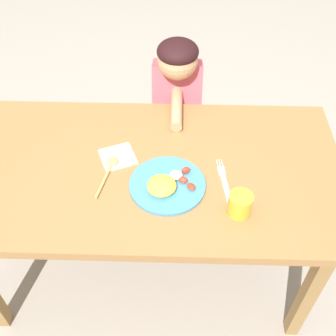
% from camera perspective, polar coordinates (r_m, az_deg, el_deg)
% --- Properties ---
extents(ground_plane, '(8.00, 8.00, 0.00)m').
position_cam_1_polar(ground_plane, '(2.10, -2.40, -13.66)').
color(ground_plane, gray).
extents(dining_table, '(1.45, 0.74, 0.73)m').
position_cam_1_polar(dining_table, '(1.56, -3.12, -1.75)').
color(dining_table, olive).
rests_on(dining_table, ground_plane).
extents(plate, '(0.27, 0.27, 0.05)m').
position_cam_1_polar(plate, '(1.43, -0.17, -2.26)').
color(plate, teal).
rests_on(plate, dining_table).
extents(fork, '(0.05, 0.22, 0.01)m').
position_cam_1_polar(fork, '(1.46, 7.79, -2.06)').
color(fork, silver).
rests_on(fork, dining_table).
extents(spoon, '(0.07, 0.20, 0.02)m').
position_cam_1_polar(spoon, '(1.50, -8.06, -0.13)').
color(spoon, tan).
rests_on(spoon, dining_table).
extents(drinking_cup, '(0.08, 0.08, 0.08)m').
position_cam_1_polar(drinking_cup, '(1.36, 9.85, -4.91)').
color(drinking_cup, gold).
rests_on(drinking_cup, dining_table).
extents(person, '(0.22, 0.41, 0.99)m').
position_cam_1_polar(person, '(2.00, 1.17, 6.21)').
color(person, '#40416E').
rests_on(person, ground_plane).
extents(napkin, '(0.16, 0.16, 0.00)m').
position_cam_1_polar(napkin, '(1.55, -6.90, 1.55)').
color(napkin, white).
rests_on(napkin, dining_table).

